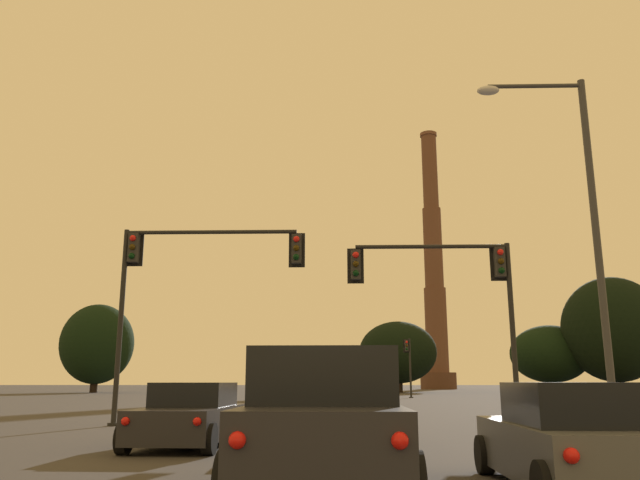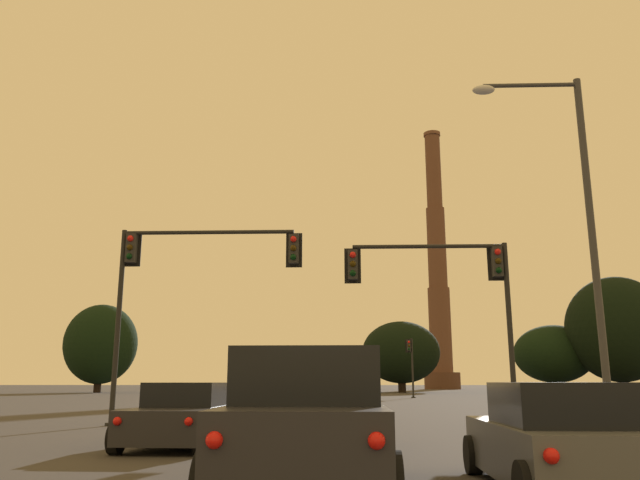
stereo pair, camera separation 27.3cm
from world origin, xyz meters
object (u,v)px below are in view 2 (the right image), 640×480
(sedan_left_lane_front, at_px, (186,416))
(traffic_light_overhead_right, at_px, (453,284))
(smokestack, at_px, (438,283))
(traffic_light_far_right, at_px, (411,359))
(suv_center_lane_second, at_px, (310,423))
(hatchback_right_lane_second, at_px, (559,441))
(traffic_light_overhead_left, at_px, (180,273))
(sedan_center_lane_front, at_px, (318,417))
(street_lamp, at_px, (574,213))

(sedan_left_lane_front, bearing_deg, traffic_light_overhead_right, 41.92)
(traffic_light_overhead_right, bearing_deg, smokestack, 81.42)
(traffic_light_overhead_right, relative_size, traffic_light_far_right, 1.14)
(suv_center_lane_second, height_order, traffic_light_overhead_right, traffic_light_overhead_right)
(suv_center_lane_second, relative_size, hatchback_right_lane_second, 1.19)
(suv_center_lane_second, bearing_deg, smokestack, 80.72)
(sedan_left_lane_front, xyz_separation_m, smokestack, (23.68, 113.59, 20.73))
(traffic_light_overhead_left, height_order, smokestack, smokestack)
(hatchback_right_lane_second, bearing_deg, suv_center_lane_second, -176.13)
(sedan_left_lane_front, relative_size, traffic_light_far_right, 0.88)
(sedan_center_lane_front, height_order, traffic_light_overhead_right, traffic_light_overhead_right)
(sedan_left_lane_front, height_order, traffic_light_far_right, traffic_light_far_right)
(sedan_center_lane_front, relative_size, hatchback_right_lane_second, 1.15)
(suv_center_lane_second, bearing_deg, sedan_left_lane_front, 117.39)
(traffic_light_overhead_right, distance_m, traffic_light_far_right, 38.10)
(suv_center_lane_second, relative_size, traffic_light_far_right, 0.91)
(sedan_center_lane_front, xyz_separation_m, street_lamp, (6.93, 2.01, 5.29))
(smokestack, bearing_deg, traffic_light_overhead_right, -98.58)
(hatchback_right_lane_second, xyz_separation_m, traffic_light_overhead_left, (-8.61, 12.69, 4.55))
(traffic_light_far_right, bearing_deg, suv_center_lane_second, -97.67)
(sedan_center_lane_front, distance_m, smokestack, 117.66)
(sedan_left_lane_front, height_order, sedan_center_lane_front, same)
(hatchback_right_lane_second, relative_size, traffic_light_far_right, 0.76)
(sedan_center_lane_front, bearing_deg, sedan_left_lane_front, 171.21)
(suv_center_lane_second, bearing_deg, traffic_light_overhead_left, 112.70)
(traffic_light_overhead_right, bearing_deg, traffic_light_far_right, 86.15)
(traffic_light_far_right, height_order, smokestack, smokestack)
(sedan_left_lane_front, xyz_separation_m, suv_center_lane_second, (3.24, -6.36, 0.23))
(traffic_light_overhead_left, xyz_separation_m, street_lamp, (12.09, -4.87, 0.75))
(suv_center_lane_second, bearing_deg, traffic_light_far_right, 82.72)
(traffic_light_far_right, distance_m, street_lamp, 42.77)
(suv_center_lane_second, xyz_separation_m, smokestack, (20.44, 119.95, 20.50))
(sedan_left_lane_front, height_order, smokestack, smokestack)
(sedan_left_lane_front, distance_m, traffic_light_far_right, 45.55)
(suv_center_lane_second, height_order, traffic_light_far_right, traffic_light_far_right)
(traffic_light_overhead_left, distance_m, traffic_light_far_right, 39.75)
(traffic_light_far_right, xyz_separation_m, street_lamp, (-0.01, -42.70, 2.39))
(sedan_left_lane_front, bearing_deg, sedan_center_lane_front, -5.29)
(traffic_light_far_right, bearing_deg, sedan_left_lane_front, -102.79)
(hatchback_right_lane_second, bearing_deg, traffic_light_overhead_left, 125.14)
(street_lamp, distance_m, smokestack, 113.84)
(hatchback_right_lane_second, xyz_separation_m, traffic_light_far_right, (3.49, 50.52, 2.91))
(street_lamp, bearing_deg, suv_center_lane_second, -130.48)
(traffic_light_overhead_right, height_order, traffic_light_far_right, traffic_light_overhead_right)
(sedan_center_lane_front, height_order, hatchback_right_lane_second, hatchback_right_lane_second)
(traffic_light_far_right, bearing_deg, sedan_center_lane_front, -98.83)
(sedan_left_lane_front, distance_m, sedan_center_lane_front, 3.15)
(sedan_center_lane_front, distance_m, street_lamp, 8.95)
(sedan_center_lane_front, distance_m, hatchback_right_lane_second, 6.76)
(traffic_light_overhead_right, xyz_separation_m, traffic_light_far_right, (2.56, 37.99, -1.15))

